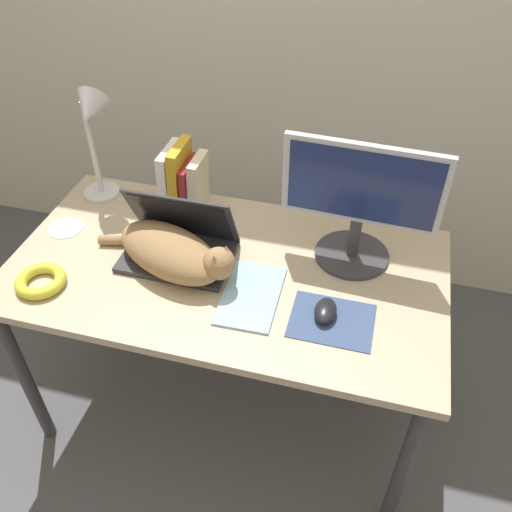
{
  "coord_description": "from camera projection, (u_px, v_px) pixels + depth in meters",
  "views": [
    {
      "loc": [
        0.41,
        -0.81,
        1.85
      ],
      "look_at": [
        0.11,
        0.33,
        0.82
      ],
      "focal_mm": 38.0,
      "sensor_mm": 36.0,
      "label": 1
    }
  ],
  "objects": [
    {
      "name": "notepad",
      "position": [
        251.0,
        295.0,
        1.58
      ],
      "size": [
        0.17,
        0.28,
        0.01
      ],
      "color": "#99C6E0",
      "rests_on": "desk"
    },
    {
      "name": "cd_disc",
      "position": [
        66.0,
        228.0,
        1.83
      ],
      "size": [
        0.12,
        0.12,
        0.0
      ],
      "color": "silver",
      "rests_on": "desk"
    },
    {
      "name": "cable_coil",
      "position": [
        41.0,
        281.0,
        1.61
      ],
      "size": [
        0.15,
        0.15,
        0.03
      ],
      "color": "gold",
      "rests_on": "desk"
    },
    {
      "name": "desk",
      "position": [
        227.0,
        284.0,
        1.73
      ],
      "size": [
        1.35,
        0.73,
        0.72
      ],
      "color": "tan",
      "rests_on": "ground_plane"
    },
    {
      "name": "desk_lamp",
      "position": [
        92.0,
        128.0,
        1.76
      ],
      "size": [
        0.17,
        0.17,
        0.43
      ],
      "color": "silver",
      "rests_on": "desk"
    },
    {
      "name": "laptop",
      "position": [
        179.0,
        244.0,
        1.69
      ],
      "size": [
        0.34,
        0.23,
        0.23
      ],
      "color": "#2D2D33",
      "rests_on": "desk"
    },
    {
      "name": "computer_mouse",
      "position": [
        325.0,
        311.0,
        1.51
      ],
      "size": [
        0.06,
        0.1,
        0.04
      ],
      "color": "black",
      "rests_on": "mousepad"
    },
    {
      "name": "book_row",
      "position": [
        183.0,
        180.0,
        1.85
      ],
      "size": [
        0.14,
        0.16,
        0.24
      ],
      "color": "white",
      "rests_on": "desk"
    },
    {
      "name": "external_monitor",
      "position": [
        360.0,
        201.0,
        1.58
      ],
      "size": [
        0.47,
        0.23,
        0.4
      ],
      "color": "#333338",
      "rests_on": "desk"
    },
    {
      "name": "cat",
      "position": [
        174.0,
        253.0,
        1.63
      ],
      "size": [
        0.49,
        0.31,
        0.14
      ],
      "color": "#99754C",
      "rests_on": "desk"
    },
    {
      "name": "ground_plane",
      "position": [
        202.0,
        486.0,
        1.89
      ],
      "size": [
        12.0,
        12.0,
        0.0
      ],
      "primitive_type": "plane",
      "color": "#4C4C51"
    },
    {
      "name": "mousepad",
      "position": [
        332.0,
        321.0,
        1.51
      ],
      "size": [
        0.23,
        0.18,
        0.0
      ],
      "color": "#384C75",
      "rests_on": "desk"
    }
  ]
}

